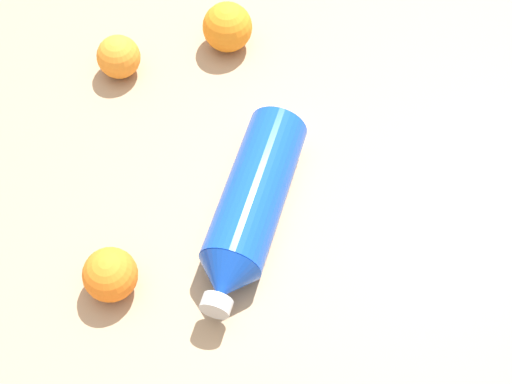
{
  "coord_description": "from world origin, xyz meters",
  "views": [
    {
      "loc": [
        -0.04,
        -0.48,
        0.81
      ],
      "look_at": [
        0.04,
        -0.0,
        0.04
      ],
      "focal_mm": 51.77,
      "sensor_mm": 36.0,
      "label": 1
    }
  ],
  "objects_px": {
    "water_bottle": "(251,207)",
    "orange_0": "(110,275)",
    "orange_2": "(119,57)",
    "orange_1": "(227,27)"
  },
  "relations": [
    {
      "from": "water_bottle",
      "to": "orange_0",
      "type": "bearing_deg",
      "value": -45.07
    },
    {
      "from": "orange_0",
      "to": "orange_2",
      "type": "bearing_deg",
      "value": 84.03
    },
    {
      "from": "water_bottle",
      "to": "orange_1",
      "type": "distance_m",
      "value": 0.31
    },
    {
      "from": "water_bottle",
      "to": "orange_1",
      "type": "relative_size",
      "value": 3.72
    },
    {
      "from": "water_bottle",
      "to": "orange_1",
      "type": "xyz_separation_m",
      "value": [
        0.02,
        0.31,
        -0.0
      ]
    },
    {
      "from": "orange_0",
      "to": "orange_1",
      "type": "xyz_separation_m",
      "value": [
        0.2,
        0.37,
        0.0
      ]
    },
    {
      "from": "water_bottle",
      "to": "orange_2",
      "type": "height_order",
      "value": "water_bottle"
    },
    {
      "from": "orange_1",
      "to": "orange_2",
      "type": "height_order",
      "value": "orange_1"
    },
    {
      "from": "orange_2",
      "to": "orange_1",
      "type": "bearing_deg",
      "value": 8.96
    },
    {
      "from": "orange_0",
      "to": "water_bottle",
      "type": "bearing_deg",
      "value": 18.28
    }
  ]
}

